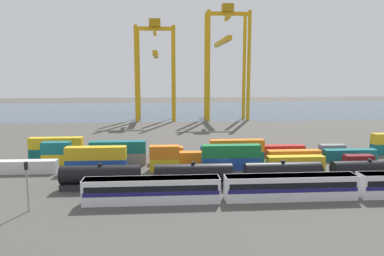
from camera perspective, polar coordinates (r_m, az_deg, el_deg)
ground_plane at (r=116.43m, az=1.72°, el=-1.47°), size 420.00×420.00×0.00m
harbour_water at (r=209.97m, az=-0.94°, el=2.85°), size 400.00×110.00×0.01m
passenger_train at (r=61.07m, az=14.94°, el=-8.63°), size 64.48×3.14×3.90m
freight_tank_row at (r=66.29m, az=7.17°, el=-7.08°), size 61.61×3.04×4.50m
signal_mast at (r=58.24m, az=-24.13°, el=-7.25°), size 0.36×0.60×7.28m
shipping_container_0 at (r=81.46m, az=-24.17°, el=-5.47°), size 12.10×2.44×2.60m
shipping_container_1 at (r=77.83m, az=-14.53°, el=-5.62°), size 12.10×2.44×2.60m
shipping_container_2 at (r=77.26m, az=-14.60°, el=-3.75°), size 12.10×2.44×2.60m
shipping_container_3 at (r=76.56m, az=-4.26°, el=-5.61°), size 6.04×2.44×2.60m
shipping_container_4 at (r=75.98m, az=-4.28°, el=-3.70°), size 6.04×2.44×2.60m
shipping_container_5 at (r=77.76m, az=6.01°, el=-5.42°), size 12.10×2.44×2.60m
shipping_container_6 at (r=77.19m, az=6.04°, el=-3.54°), size 12.10×2.44×2.60m
shipping_container_7 at (r=81.32m, az=15.67°, el=-5.08°), size 12.10×2.44×2.60m
shipping_container_8 at (r=86.95m, az=24.29°, el=-4.65°), size 6.04×2.44×2.60m
shipping_container_10 at (r=85.66m, az=-20.12°, el=-4.61°), size 6.04×2.44×2.60m
shipping_container_11 at (r=85.14m, az=-20.21°, el=-2.90°), size 6.04×2.44×2.60m
shipping_container_12 at (r=83.01m, az=-11.31°, el=-4.66°), size 12.10×2.44×2.60m
shipping_container_13 at (r=82.48m, az=-11.36°, el=-2.90°), size 12.10×2.44×2.60m
shipping_container_14 at (r=82.41m, az=-2.15°, el=-4.60°), size 12.10×2.44×2.60m
shipping_container_15 at (r=83.90m, az=6.91°, el=-4.42°), size 12.10×2.44×2.60m
shipping_container_16 at (r=83.37m, az=6.94°, el=-2.68°), size 12.10×2.44×2.60m
shipping_container_17 at (r=87.37m, az=15.44°, el=-4.15°), size 12.10×2.44×2.60m
shipping_container_18 at (r=92.61m, az=23.16°, el=-3.83°), size 12.10×2.44×2.60m
shipping_container_19 at (r=91.72m, az=-20.14°, el=-3.78°), size 12.10×2.44×2.60m
shipping_container_20 at (r=91.24m, az=-20.22°, el=-2.19°), size 12.10×2.44×2.60m
shipping_container_21 at (r=88.99m, az=-11.91°, el=-3.81°), size 12.10×2.44×2.60m
shipping_container_22 at (r=88.19m, az=-3.34°, el=-3.76°), size 6.04×2.44×2.60m
shipping_container_23 at (r=89.35m, az=5.19°, el=-3.62°), size 12.10×2.44×2.60m
shipping_container_24 at (r=92.42m, az=13.33°, el=-3.41°), size 12.10×2.44×2.60m
shipping_container_25 at (r=97.20m, az=20.80°, el=-3.16°), size 6.04×2.44×2.60m
shipping_container_26 at (r=103.47m, az=27.46°, el=-2.89°), size 6.04×2.44×2.60m
shipping_container_27 at (r=103.04m, az=27.56°, el=-1.47°), size 6.04×2.44×2.60m
gantry_crane_west at (r=164.63m, az=-5.66°, el=10.31°), size 17.13×34.26×43.05m
gantry_crane_central at (r=168.08m, az=5.23°, el=11.70°), size 18.95×41.90×49.57m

